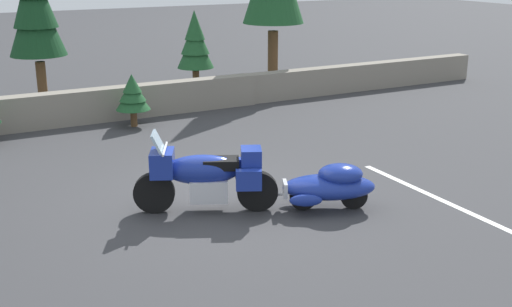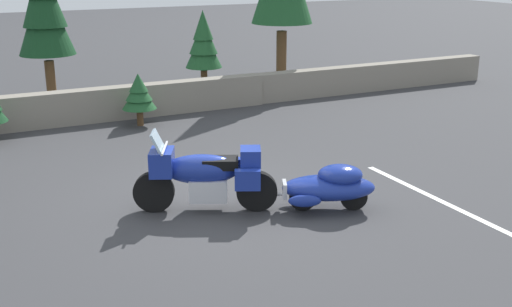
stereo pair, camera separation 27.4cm
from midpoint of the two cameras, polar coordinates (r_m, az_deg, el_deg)
ground_plane at (r=10.77m, az=-4.54°, el=-4.32°), size 80.00×80.00×0.00m
stone_guard_wall at (r=16.26m, az=-15.81°, el=4.08°), size 24.00×0.53×0.89m
touring_motorcycle at (r=10.19m, az=-5.32°, el=-1.91°), size 2.15×1.31×1.33m
car_shaped_trailer at (r=10.36m, az=5.82°, el=-2.82°), size 2.15×1.26×0.76m
pine_tree_secondary at (r=17.82m, az=-19.60°, el=12.41°), size 1.46×1.46×4.37m
pine_tree_far_right at (r=18.82m, az=-5.88°, el=9.83°), size 1.07×1.07×2.45m
pine_sapling_farther at (r=15.56m, az=-11.45°, el=5.23°), size 0.82×0.82×1.27m
parking_stripe_marker at (r=11.37m, az=14.71°, el=-3.64°), size 0.12×3.60×0.01m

